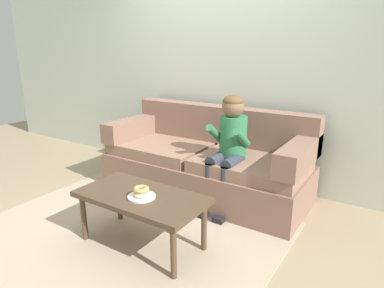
{
  "coord_description": "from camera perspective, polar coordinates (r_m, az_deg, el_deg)",
  "views": [
    {
      "loc": [
        1.84,
        -2.08,
        1.52
      ],
      "look_at": [
        0.21,
        0.45,
        0.65
      ],
      "focal_mm": 31.25,
      "sensor_mm": 36.0,
      "label": 1
    }
  ],
  "objects": [
    {
      "name": "ground",
      "position": [
        3.16,
        -7.83,
        -12.74
      ],
      "size": [
        10.0,
        10.0,
        0.0
      ],
      "primitive_type": "plane",
      "color": "#9E896B"
    },
    {
      "name": "wall_back",
      "position": [
        3.94,
        5.08,
        14.35
      ],
      "size": [
        8.0,
        0.1,
        2.8
      ],
      "primitive_type": "cube",
      "color": "beige",
      "rests_on": "ground"
    },
    {
      "name": "area_rug",
      "position": [
        3.0,
        -11.01,
        -14.48
      ],
      "size": [
        2.49,
        1.94,
        0.01
      ],
      "primitive_type": "cube",
      "color": "tan",
      "rests_on": "ground"
    },
    {
      "name": "couch",
      "position": [
        3.58,
        2.59,
        -3.25
      ],
      "size": [
        2.14,
        0.9,
        0.9
      ],
      "color": "#846051",
      "rests_on": "ground"
    },
    {
      "name": "coffee_table",
      "position": [
        2.63,
        -8.64,
        -9.48
      ],
      "size": [
        1.01,
        0.52,
        0.44
      ],
      "color": "#4C3828",
      "rests_on": "ground"
    },
    {
      "name": "person_child",
      "position": [
        3.15,
        6.37,
        0.38
      ],
      "size": [
        0.34,
        0.58,
        1.1
      ],
      "color": "#337A4C",
      "rests_on": "ground"
    },
    {
      "name": "plate",
      "position": [
        2.56,
        -8.6,
        -8.88
      ],
      "size": [
        0.21,
        0.21,
        0.01
      ],
      "primitive_type": "cylinder",
      "color": "white",
      "rests_on": "coffee_table"
    },
    {
      "name": "donut",
      "position": [
        2.55,
        -8.63,
        -8.37
      ],
      "size": [
        0.13,
        0.13,
        0.04
      ],
      "primitive_type": "torus",
      "rotation": [
        0.0,
        0.0,
        1.69
      ],
      "color": "beige",
      "rests_on": "plate"
    },
    {
      "name": "donut_second",
      "position": [
        2.53,
        -8.66,
        -7.63
      ],
      "size": [
        0.13,
        0.13,
        0.04
      ],
      "primitive_type": "torus",
      "rotation": [
        0.0,
        0.0,
        1.68
      ],
      "color": "tan",
      "rests_on": "donut"
    },
    {
      "name": "toy_controller",
      "position": [
        3.32,
        -10.09,
        -10.92
      ],
      "size": [
        0.23,
        0.09,
        0.05
      ],
      "rotation": [
        0.0,
        0.0,
        -0.36
      ],
      "color": "#339E56",
      "rests_on": "ground"
    }
  ]
}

